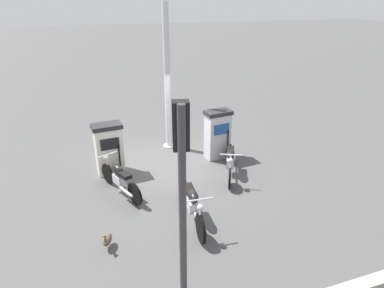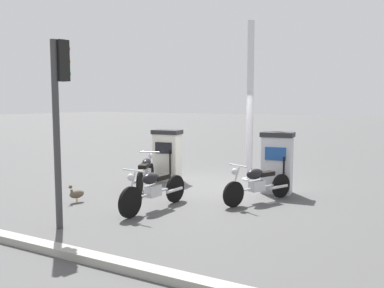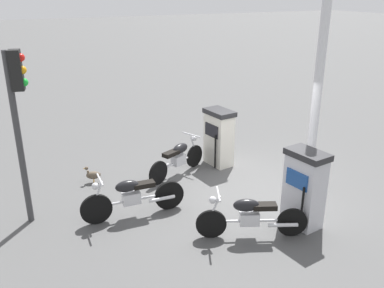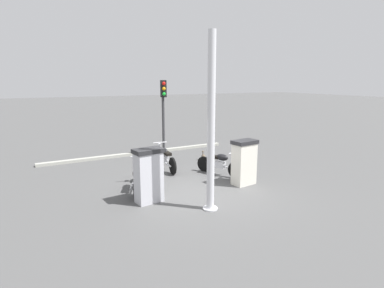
{
  "view_description": "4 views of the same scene",
  "coord_description": "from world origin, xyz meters",
  "px_view_note": "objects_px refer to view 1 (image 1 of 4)",
  "views": [
    {
      "loc": [
        8.63,
        -1.95,
        4.65
      ],
      "look_at": [
        1.38,
        0.33,
        1.28
      ],
      "focal_mm": 30.9,
      "sensor_mm": 36.0,
      "label": 1
    },
    {
      "loc": [
        9.69,
        4.89,
        2.3
      ],
      "look_at": [
        0.91,
        -0.19,
        1.24
      ],
      "focal_mm": 38.32,
      "sensor_mm": 36.0,
      "label": 2
    },
    {
      "loc": [
        4.91,
        7.08,
        4.39
      ],
      "look_at": [
        1.13,
        -0.6,
        1.14
      ],
      "focal_mm": 38.73,
      "sensor_mm": 36.0,
      "label": 3
    },
    {
      "loc": [
        -8.17,
        4.55,
        3.38
      ],
      "look_at": [
        1.46,
        -0.59,
        1.16
      ],
      "focal_mm": 29.51,
      "sensor_mm": 36.0,
      "label": 4
    }
  ],
  "objects_px": {
    "motorcycle_near_pump": "(119,177)",
    "motorcycle_far_pump": "(230,160)",
    "fuel_pump_near": "(109,148)",
    "fuel_pump_far": "(218,134)",
    "canopy_support_pole": "(167,82)",
    "motorcycle_extra": "(192,203)",
    "wandering_duck": "(107,239)",
    "roadside_traffic_light": "(182,172)"
  },
  "relations": [
    {
      "from": "fuel_pump_far",
      "to": "wandering_duck",
      "type": "relative_size",
      "value": 3.65
    },
    {
      "from": "fuel_pump_far",
      "to": "canopy_support_pole",
      "type": "distance_m",
      "value": 2.28
    },
    {
      "from": "canopy_support_pole",
      "to": "motorcycle_far_pump",
      "type": "bearing_deg",
      "value": 26.12
    },
    {
      "from": "motorcycle_near_pump",
      "to": "motorcycle_far_pump",
      "type": "xyz_separation_m",
      "value": [
        -0.05,
        3.11,
        -0.01
      ]
    },
    {
      "from": "fuel_pump_far",
      "to": "motorcycle_far_pump",
      "type": "bearing_deg",
      "value": -3.15
    },
    {
      "from": "motorcycle_near_pump",
      "to": "canopy_support_pole",
      "type": "xyz_separation_m",
      "value": [
        -2.47,
        1.92,
        1.75
      ]
    },
    {
      "from": "roadside_traffic_light",
      "to": "canopy_support_pole",
      "type": "bearing_deg",
      "value": 168.42
    },
    {
      "from": "fuel_pump_near",
      "to": "canopy_support_pole",
      "type": "relative_size",
      "value": 0.32
    },
    {
      "from": "motorcycle_near_pump",
      "to": "motorcycle_far_pump",
      "type": "height_order",
      "value": "motorcycle_near_pump"
    },
    {
      "from": "fuel_pump_near",
      "to": "motorcycle_near_pump",
      "type": "xyz_separation_m",
      "value": [
        1.22,
        0.13,
        -0.29
      ]
    },
    {
      "from": "fuel_pump_near",
      "to": "motorcycle_near_pump",
      "type": "bearing_deg",
      "value": 6.04
    },
    {
      "from": "motorcycle_far_pump",
      "to": "wandering_duck",
      "type": "bearing_deg",
      "value": -60.07
    },
    {
      "from": "fuel_pump_far",
      "to": "motorcycle_extra",
      "type": "distance_m",
      "value": 3.38
    },
    {
      "from": "wandering_duck",
      "to": "canopy_support_pole",
      "type": "relative_size",
      "value": 0.09
    },
    {
      "from": "wandering_duck",
      "to": "fuel_pump_near",
      "type": "bearing_deg",
      "value": 173.87
    },
    {
      "from": "wandering_duck",
      "to": "motorcycle_extra",
      "type": "bearing_deg",
      "value": 100.39
    },
    {
      "from": "motorcycle_extra",
      "to": "roadside_traffic_light",
      "type": "relative_size",
      "value": 0.64
    },
    {
      "from": "fuel_pump_near",
      "to": "motorcycle_extra",
      "type": "height_order",
      "value": "fuel_pump_near"
    },
    {
      "from": "fuel_pump_near",
      "to": "canopy_support_pole",
      "type": "bearing_deg",
      "value": 121.42
    },
    {
      "from": "fuel_pump_near",
      "to": "canopy_support_pole",
      "type": "distance_m",
      "value": 2.81
    },
    {
      "from": "canopy_support_pole",
      "to": "wandering_duck",
      "type": "bearing_deg",
      "value": -28.08
    },
    {
      "from": "motorcycle_near_pump",
      "to": "wandering_duck",
      "type": "height_order",
      "value": "motorcycle_near_pump"
    },
    {
      "from": "wandering_duck",
      "to": "fuel_pump_far",
      "type": "bearing_deg",
      "value": 131.59
    },
    {
      "from": "fuel_pump_far",
      "to": "motorcycle_extra",
      "type": "height_order",
      "value": "fuel_pump_far"
    },
    {
      "from": "fuel_pump_far",
      "to": "motorcycle_extra",
      "type": "relative_size",
      "value": 0.72
    },
    {
      "from": "fuel_pump_far",
      "to": "motorcycle_far_pump",
      "type": "distance_m",
      "value": 1.22
    },
    {
      "from": "motorcycle_extra",
      "to": "wandering_duck",
      "type": "distance_m",
      "value": 1.96
    },
    {
      "from": "fuel_pump_near",
      "to": "motorcycle_extra",
      "type": "distance_m",
      "value": 3.29
    },
    {
      "from": "fuel_pump_near",
      "to": "roadside_traffic_light",
      "type": "distance_m",
      "value": 5.03
    },
    {
      "from": "fuel_pump_near",
      "to": "fuel_pump_far",
      "type": "bearing_deg",
      "value": 90.0
    },
    {
      "from": "fuel_pump_near",
      "to": "wandering_duck",
      "type": "height_order",
      "value": "fuel_pump_near"
    },
    {
      "from": "motorcycle_extra",
      "to": "wandering_duck",
      "type": "relative_size",
      "value": 5.09
    },
    {
      "from": "motorcycle_near_pump",
      "to": "wandering_duck",
      "type": "bearing_deg",
      "value": -13.32
    },
    {
      "from": "roadside_traffic_light",
      "to": "canopy_support_pole",
      "type": "distance_m",
      "value": 6.08
    },
    {
      "from": "fuel_pump_near",
      "to": "motorcycle_near_pump",
      "type": "height_order",
      "value": "fuel_pump_near"
    },
    {
      "from": "motorcycle_near_pump",
      "to": "fuel_pump_near",
      "type": "bearing_deg",
      "value": -173.96
    },
    {
      "from": "motorcycle_extra",
      "to": "canopy_support_pole",
      "type": "bearing_deg",
      "value": 173.31
    },
    {
      "from": "motorcycle_extra",
      "to": "wandering_duck",
      "type": "bearing_deg",
      "value": -79.61
    },
    {
      "from": "motorcycle_near_pump",
      "to": "canopy_support_pole",
      "type": "bearing_deg",
      "value": 142.21
    },
    {
      "from": "wandering_duck",
      "to": "motorcycle_far_pump",
      "type": "bearing_deg",
      "value": 119.93
    },
    {
      "from": "motorcycle_near_pump",
      "to": "roadside_traffic_light",
      "type": "xyz_separation_m",
      "value": [
        3.48,
        0.7,
        1.86
      ]
    },
    {
      "from": "fuel_pump_far",
      "to": "motorcycle_far_pump",
      "type": "relative_size",
      "value": 0.8
    }
  ]
}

